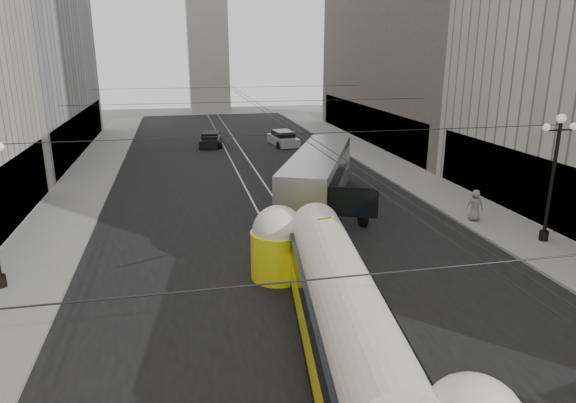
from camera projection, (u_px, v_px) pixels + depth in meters
name	position (u px, v px, depth m)	size (l,w,h in m)	color
road	(255.00, 185.00, 37.08)	(20.00, 85.00, 0.02)	black
sidewalk_left	(87.00, 181.00, 37.92)	(4.00, 72.00, 0.15)	gray
sidewalk_right	(391.00, 166.00, 42.75)	(4.00, 72.00, 0.15)	gray
rail_left	(244.00, 186.00, 36.93)	(0.12, 85.00, 0.04)	gray
rail_right	(265.00, 185.00, 37.23)	(0.12, 85.00, 0.04)	gray
distant_tower	(206.00, 11.00, 77.30)	(6.00, 6.00, 31.36)	#B2AFA8
lamppost_right_mid	(553.00, 171.00, 24.96)	(1.86, 0.44, 6.37)	black
catenary	(257.00, 104.00, 34.48)	(25.00, 72.00, 0.23)	black
streetcar	(341.00, 310.00, 16.11)	(3.97, 14.82, 3.25)	#FFF516
city_bus	(318.00, 177.00, 31.86)	(7.81, 13.71, 3.36)	#A5A7AA
sedan_white_far	(283.00, 139.00, 52.12)	(2.55, 4.98, 1.50)	#BCBCBC
sedan_dark_far	(211.00, 140.00, 51.72)	(2.62, 4.72, 1.41)	black
pedestrian_sidewalk_right	(475.00, 205.00, 28.76)	(0.87, 0.53, 1.78)	slate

